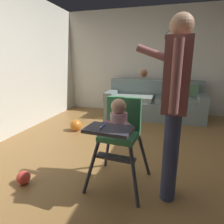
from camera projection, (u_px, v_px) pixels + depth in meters
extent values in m
cube|color=olive|center=(125.00, 168.00, 2.45)|extent=(5.86, 7.30, 0.10)
cube|color=silver|center=(149.00, 62.00, 4.80)|extent=(5.06, 0.06, 2.55)
cube|color=slate|center=(153.00, 109.00, 4.48)|extent=(2.20, 0.84, 0.40)
cube|color=slate|center=(155.00, 89.00, 4.68)|extent=(2.20, 0.22, 0.46)
cube|color=slate|center=(112.00, 95.00, 4.66)|extent=(0.20, 0.84, 0.20)
cube|color=slate|center=(201.00, 99.00, 4.14)|extent=(0.20, 0.84, 0.20)
cube|color=gray|center=(133.00, 98.00, 4.49)|extent=(0.88, 0.60, 0.11)
cube|color=gray|center=(176.00, 100.00, 4.24)|extent=(0.88, 0.60, 0.11)
cube|color=#4C6B47|center=(190.00, 93.00, 4.36)|extent=(0.35, 0.18, 0.34)
cylinder|color=#30313C|center=(91.00, 168.00, 1.89)|extent=(0.18, 0.16, 0.54)
cylinder|color=#30313C|center=(134.00, 177.00, 1.74)|extent=(0.16, 0.18, 0.54)
cylinder|color=#30313C|center=(108.00, 149.00, 2.29)|extent=(0.16, 0.18, 0.54)
cylinder|color=#30313C|center=(144.00, 155.00, 2.14)|extent=(0.18, 0.16, 0.54)
cube|color=#347B4D|center=(119.00, 136.00, 1.94)|extent=(0.39, 0.39, 0.05)
cube|color=#347B4D|center=(124.00, 113.00, 2.02)|extent=(0.36, 0.10, 0.35)
cube|color=#30313C|center=(109.00, 129.00, 1.63)|extent=(0.42, 0.30, 0.03)
cube|color=#30313C|center=(116.00, 158.00, 1.89)|extent=(0.41, 0.14, 0.02)
cylinder|color=#DDA7BB|center=(119.00, 124.00, 1.89)|extent=(0.18, 0.18, 0.22)
sphere|color=tan|center=(119.00, 106.00, 1.83)|extent=(0.15, 0.15, 0.15)
cylinder|color=#DDA7BB|center=(107.00, 123.00, 1.88)|extent=(0.06, 0.15, 0.10)
cylinder|color=#DDA7BB|center=(128.00, 125.00, 1.81)|extent=(0.06, 0.15, 0.10)
cylinder|color=blue|center=(103.00, 126.00, 1.65)|extent=(0.01, 0.13, 0.01)
cube|color=white|center=(101.00, 128.00, 1.59)|extent=(0.01, 0.02, 0.02)
cylinder|color=#32395A|center=(171.00, 152.00, 1.85)|extent=(0.14, 0.14, 0.86)
cylinder|color=#32395A|center=(170.00, 157.00, 1.74)|extent=(0.14, 0.14, 0.86)
cube|color=brown|center=(177.00, 75.00, 1.61)|extent=(0.24, 0.42, 0.61)
sphere|color=#997051|center=(182.00, 25.00, 1.51)|extent=(0.19, 0.19, 0.19)
cylinder|color=brown|center=(161.00, 56.00, 1.79)|extent=(0.48, 0.11, 0.23)
sphere|color=#997051|center=(143.00, 73.00, 1.88)|extent=(0.08, 0.08, 0.08)
cylinder|color=brown|center=(176.00, 77.00, 1.39)|extent=(0.07, 0.07, 0.55)
sphere|color=#D13D33|center=(23.00, 178.00, 2.05)|extent=(0.14, 0.14, 0.14)
sphere|color=orange|center=(76.00, 125.00, 3.64)|extent=(0.22, 0.22, 0.22)
cylinder|color=white|center=(172.00, 37.00, 4.48)|extent=(0.28, 0.03, 0.28)
cylinder|color=black|center=(172.00, 37.00, 4.49)|extent=(0.31, 0.02, 0.31)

